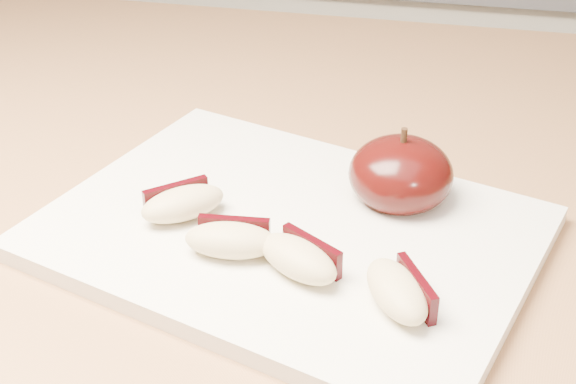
# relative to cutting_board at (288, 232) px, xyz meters

# --- Properties ---
(back_cabinet) EXTENTS (2.40, 0.62, 0.94)m
(back_cabinet) POSITION_rel_cutting_board_xyz_m (0.03, 0.82, -0.44)
(back_cabinet) COLOR silver
(back_cabinet) RESTS_ON ground
(cutting_board) EXTENTS (0.36, 0.31, 0.01)m
(cutting_board) POSITION_rel_cutting_board_xyz_m (0.00, 0.00, 0.00)
(cutting_board) COLOR silver
(cutting_board) RESTS_ON island_counter
(apple_half) EXTENTS (0.07, 0.07, 0.06)m
(apple_half) POSITION_rel_cutting_board_xyz_m (0.07, 0.05, 0.02)
(apple_half) COLOR black
(apple_half) RESTS_ON cutting_board
(apple_wedge_a) EXTENTS (0.06, 0.06, 0.02)m
(apple_wedge_a) POSITION_rel_cutting_board_xyz_m (-0.07, -0.00, 0.02)
(apple_wedge_a) COLOR #CBB481
(apple_wedge_a) RESTS_ON cutting_board
(apple_wedge_b) EXTENTS (0.06, 0.03, 0.02)m
(apple_wedge_b) POSITION_rel_cutting_board_xyz_m (-0.03, -0.04, 0.02)
(apple_wedge_b) COLOR #CBB481
(apple_wedge_b) RESTS_ON cutting_board
(apple_wedge_c) EXTENTS (0.06, 0.05, 0.02)m
(apple_wedge_c) POSITION_rel_cutting_board_xyz_m (0.02, -0.05, 0.02)
(apple_wedge_c) COLOR #CBB481
(apple_wedge_c) RESTS_ON cutting_board
(apple_wedge_d) EXTENTS (0.05, 0.06, 0.02)m
(apple_wedge_d) POSITION_rel_cutting_board_xyz_m (0.08, -0.07, 0.02)
(apple_wedge_d) COLOR #CBB481
(apple_wedge_d) RESTS_ON cutting_board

